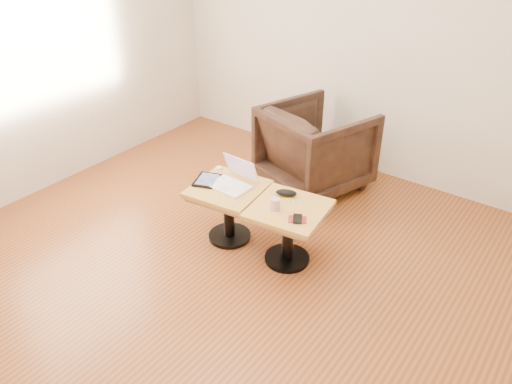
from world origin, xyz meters
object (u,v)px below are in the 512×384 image
Objects in this scene: armchair at (315,148)px; striped_cup at (275,204)px; laptop at (233,180)px; side_table_left at (228,200)px; side_table_right at (288,221)px.

striped_cup is at bearing 125.42° from armchair.
laptop is at bearing 103.40° from armchair.
armchair reaches higher than striped_cup.
side_table_left is 1.14m from armchair.
laptop is at bearing 171.09° from side_table_right.
side_table_left is at bearing 102.85° from armchair.
armchair is (0.09, 1.09, -0.13)m from laptop.
side_table_right is at bearing 129.51° from armchair.
armchair is at bearing 77.43° from side_table_left.
armchair is (0.10, 1.14, 0.04)m from side_table_left.
armchair reaches higher than side_table_left.
striped_cup is at bearing -8.70° from laptop.
armchair is at bearing 88.00° from laptop.
laptop is at bearing 168.65° from striped_cup.
striped_cup reaches higher than side_table_left.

